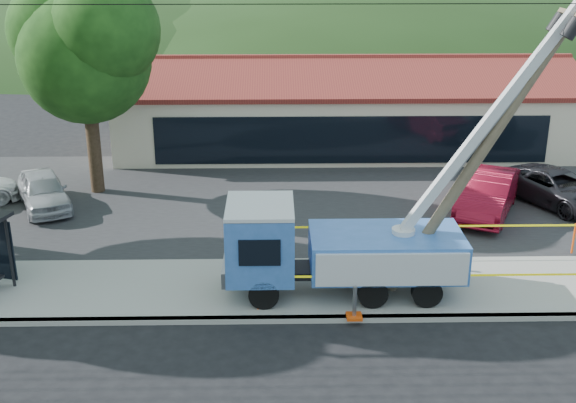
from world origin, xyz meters
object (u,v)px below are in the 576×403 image
(car_silver, at_px, (46,210))
(car_red, at_px, (485,216))
(leaning_pole, at_px, (495,132))
(utility_truck, at_px, (338,244))
(car_dark, at_px, (554,206))

(car_silver, xyz_separation_m, car_red, (17.30, -0.98, 0.00))
(leaning_pole, relative_size, car_silver, 2.17)
(utility_truck, distance_m, car_red, 9.15)
(leaning_pole, xyz_separation_m, car_red, (1.97, 6.34, -5.06))
(utility_truck, xyz_separation_m, car_red, (6.33, 6.40, -1.68))
(utility_truck, distance_m, car_silver, 13.33)
(leaning_pole, distance_m, car_red, 8.35)
(utility_truck, bearing_deg, car_red, 45.29)
(utility_truck, height_order, car_silver, utility_truck)
(car_red, bearing_deg, car_silver, -157.96)
(car_silver, xyz_separation_m, car_dark, (20.38, -0.01, 0.00))
(car_silver, bearing_deg, car_dark, -24.78)
(leaning_pole, height_order, car_red, leaning_pole)
(utility_truck, height_order, car_red, utility_truck)
(car_silver, distance_m, car_dark, 20.38)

